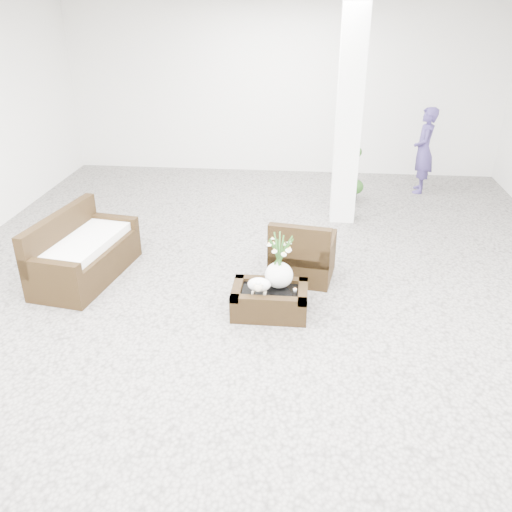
# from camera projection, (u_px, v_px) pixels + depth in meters

# --- Properties ---
(ground) EXTENTS (11.00, 11.00, 0.00)m
(ground) POSITION_uv_depth(u_px,v_px,m) (257.00, 296.00, 6.93)
(ground) COLOR gray
(ground) RESTS_ON ground
(column) EXTENTS (0.40, 0.40, 3.50)m
(column) POSITION_uv_depth(u_px,v_px,m) (349.00, 116.00, 8.56)
(column) COLOR white
(column) RESTS_ON ground
(coffee_table) EXTENTS (0.90, 0.60, 0.31)m
(coffee_table) POSITION_uv_depth(u_px,v_px,m) (270.00, 301.00, 6.50)
(coffee_table) COLOR #30200E
(coffee_table) RESTS_ON ground
(sheep_figurine) EXTENTS (0.28, 0.23, 0.21)m
(sheep_figurine) POSITION_uv_depth(u_px,v_px,m) (259.00, 286.00, 6.31)
(sheep_figurine) COLOR white
(sheep_figurine) RESTS_ON coffee_table
(planter_narcissus) EXTENTS (0.44, 0.44, 0.80)m
(planter_narcissus) POSITION_uv_depth(u_px,v_px,m) (279.00, 257.00, 6.34)
(planter_narcissus) COLOR white
(planter_narcissus) RESTS_ON coffee_table
(tealight) EXTENTS (0.04, 0.04, 0.03)m
(tealight) POSITION_uv_depth(u_px,v_px,m) (295.00, 289.00, 6.42)
(tealight) COLOR white
(tealight) RESTS_ON coffee_table
(armchair) EXTENTS (0.92, 0.89, 0.86)m
(armchair) POSITION_uv_depth(u_px,v_px,m) (303.00, 247.00, 7.24)
(armchair) COLOR #30200E
(armchair) RESTS_ON ground
(loveseat) EXTENTS (1.06, 1.78, 0.89)m
(loveseat) POSITION_uv_depth(u_px,v_px,m) (84.00, 247.00, 7.21)
(loveseat) COLOR #30200E
(loveseat) RESTS_ON ground
(topiary) EXTENTS (0.38, 0.38, 1.44)m
(topiary) POSITION_uv_depth(u_px,v_px,m) (350.00, 164.00, 9.79)
(topiary) COLOR #204717
(topiary) RESTS_ON ground
(shopper) EXTENTS (0.48, 0.65, 1.63)m
(shopper) POSITION_uv_depth(u_px,v_px,m) (424.00, 151.00, 10.26)
(shopper) COLOR #3D316D
(shopper) RESTS_ON ground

